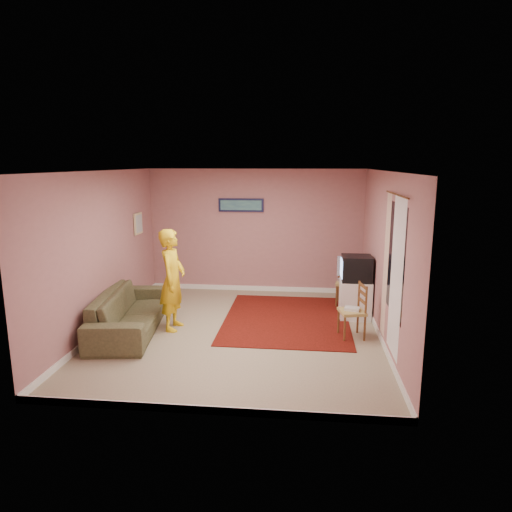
# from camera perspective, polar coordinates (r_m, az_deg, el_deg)

# --- Properties ---
(ground) EXTENTS (5.00, 5.00, 0.00)m
(ground) POSITION_cam_1_polar(r_m,az_deg,el_deg) (7.57, -2.09, -9.50)
(ground) COLOR tan
(ground) RESTS_ON ground
(wall_back) EXTENTS (4.50, 0.02, 2.60)m
(wall_back) POSITION_cam_1_polar(r_m,az_deg,el_deg) (9.65, -0.07, 3.12)
(wall_back) COLOR #AC7172
(wall_back) RESTS_ON ground
(wall_front) EXTENTS (4.50, 0.02, 2.60)m
(wall_front) POSITION_cam_1_polar(r_m,az_deg,el_deg) (4.82, -6.39, -5.70)
(wall_front) COLOR #AC7172
(wall_front) RESTS_ON ground
(wall_left) EXTENTS (0.02, 5.00, 2.60)m
(wall_left) POSITION_cam_1_polar(r_m,az_deg,el_deg) (7.84, -18.67, 0.52)
(wall_left) COLOR #AC7172
(wall_left) RESTS_ON ground
(wall_right) EXTENTS (0.02, 5.00, 2.60)m
(wall_right) POSITION_cam_1_polar(r_m,az_deg,el_deg) (7.24, 15.74, -0.19)
(wall_right) COLOR #AC7172
(wall_right) RESTS_ON ground
(ceiling) EXTENTS (4.50, 5.00, 0.02)m
(ceiling) POSITION_cam_1_polar(r_m,az_deg,el_deg) (7.06, -2.25, 10.58)
(ceiling) COLOR white
(ceiling) RESTS_ON wall_back
(baseboard_back) EXTENTS (4.50, 0.02, 0.10)m
(baseboard_back) POSITION_cam_1_polar(r_m,az_deg,el_deg) (9.90, -0.08, -4.05)
(baseboard_back) COLOR white
(baseboard_back) RESTS_ON ground
(baseboard_front) EXTENTS (4.50, 0.02, 0.10)m
(baseboard_front) POSITION_cam_1_polar(r_m,az_deg,el_deg) (5.33, -6.05, -18.59)
(baseboard_front) COLOR white
(baseboard_front) RESTS_ON ground
(baseboard_left) EXTENTS (0.02, 5.00, 0.10)m
(baseboard_left) POSITION_cam_1_polar(r_m,az_deg,el_deg) (8.16, -18.03, -8.12)
(baseboard_left) COLOR white
(baseboard_left) RESTS_ON ground
(baseboard_right) EXTENTS (0.02, 5.00, 0.10)m
(baseboard_right) POSITION_cam_1_polar(r_m,az_deg,el_deg) (7.59, 15.14, -9.46)
(baseboard_right) COLOR white
(baseboard_right) RESTS_ON ground
(window) EXTENTS (0.01, 1.10, 1.50)m
(window) POSITION_cam_1_polar(r_m,az_deg,el_deg) (6.34, 17.10, -0.52)
(window) COLOR black
(window) RESTS_ON wall_right
(curtain_sheer) EXTENTS (0.01, 0.75, 2.10)m
(curtain_sheer) POSITION_cam_1_polar(r_m,az_deg,el_deg) (6.24, 17.12, -2.60)
(curtain_sheer) COLOR white
(curtain_sheer) RESTS_ON wall_right
(curtain_floral) EXTENTS (0.01, 0.35, 2.10)m
(curtain_floral) POSITION_cam_1_polar(r_m,az_deg,el_deg) (6.91, 15.91, -1.18)
(curtain_floral) COLOR white
(curtain_floral) RESTS_ON wall_right
(curtain_rod) EXTENTS (0.02, 1.40, 0.02)m
(curtain_rod) POSITION_cam_1_polar(r_m,az_deg,el_deg) (6.22, 17.18, 7.35)
(curtain_rod) COLOR brown
(curtain_rod) RESTS_ON wall_right
(picture_back) EXTENTS (0.95, 0.04, 0.28)m
(picture_back) POSITION_cam_1_polar(r_m,az_deg,el_deg) (9.59, -1.89, 6.37)
(picture_back) COLOR #131436
(picture_back) RESTS_ON wall_back
(picture_left) EXTENTS (0.04, 0.38, 0.42)m
(picture_left) POSITION_cam_1_polar(r_m,az_deg,el_deg) (9.25, -14.50, 3.95)
(picture_left) COLOR beige
(picture_left) RESTS_ON wall_left
(area_rug) EXTENTS (2.18, 2.72, 0.01)m
(area_rug) POSITION_cam_1_polar(r_m,az_deg,el_deg) (8.17, 3.83, -7.84)
(area_rug) COLOR black
(area_rug) RESTS_ON ground
(tv_cabinet) EXTENTS (0.54, 0.49, 0.68)m
(tv_cabinet) POSITION_cam_1_polar(r_m,az_deg,el_deg) (8.32, 12.29, -5.31)
(tv_cabinet) COLOR white
(tv_cabinet) RESTS_ON ground
(crt_tv) EXTENTS (0.53, 0.47, 0.45)m
(crt_tv) POSITION_cam_1_polar(r_m,az_deg,el_deg) (8.18, 12.42, -1.52)
(crt_tv) COLOR black
(crt_tv) RESTS_ON tv_cabinet
(chair_a) EXTENTS (0.47, 0.46, 0.49)m
(chair_a) POSITION_cam_1_polar(r_m,az_deg,el_deg) (8.96, 11.35, -2.64)
(chair_a) COLOR tan
(chair_a) RESTS_ON ground
(dvd_player) EXTENTS (0.38, 0.32, 0.06)m
(dvd_player) POSITION_cam_1_polar(r_m,az_deg,el_deg) (8.97, 11.33, -3.02)
(dvd_player) COLOR #B6B6BB
(dvd_player) RESTS_ON chair_a
(blue_throw) EXTENTS (0.37, 0.05, 0.39)m
(blue_throw) POSITION_cam_1_polar(r_m,az_deg,el_deg) (9.10, 11.29, -1.25)
(blue_throw) COLOR #7F9DD1
(blue_throw) RESTS_ON chair_a
(chair_b) EXTENTS (0.45, 0.47, 0.47)m
(chair_b) POSITION_cam_1_polar(r_m,az_deg,el_deg) (7.35, 11.94, -6.01)
(chair_b) COLOR tan
(chair_b) RESTS_ON ground
(game_console) EXTENTS (0.26, 0.21, 0.05)m
(game_console) POSITION_cam_1_polar(r_m,az_deg,el_deg) (7.37, 11.92, -6.48)
(game_console) COLOR silver
(game_console) RESTS_ON chair_b
(sofa) EXTENTS (1.18, 2.37, 0.66)m
(sofa) POSITION_cam_1_polar(r_m,az_deg,el_deg) (7.80, -15.54, -6.70)
(sofa) COLOR brown
(sofa) RESTS_ON ground
(person) EXTENTS (0.42, 0.63, 1.68)m
(person) POSITION_cam_1_polar(r_m,az_deg,el_deg) (7.61, -10.40, -2.94)
(person) COLOR yellow
(person) RESTS_ON ground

